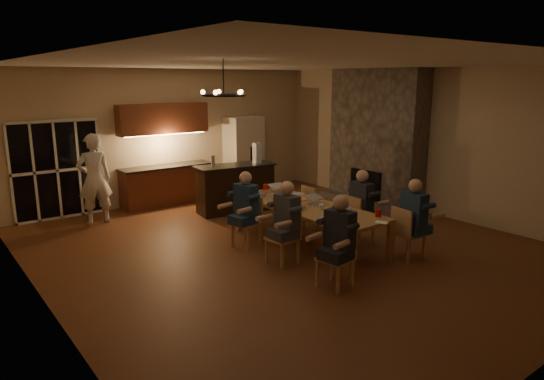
{
  "coord_description": "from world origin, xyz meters",
  "views": [
    {
      "loc": [
        -5.25,
        -6.38,
        2.94
      ],
      "look_at": [
        -0.12,
        0.3,
        1.02
      ],
      "focal_mm": 32.0,
      "sensor_mm": 36.0,
      "label": 1
    }
  ],
  "objects": [
    {
      "name": "plate_far",
      "position": [
        0.78,
        0.64,
        0.76
      ],
      "size": [
        0.23,
        0.23,
        0.02
      ],
      "primitive_type": "cylinder",
      "color": "silver",
      "rests_on": "dining_table"
    },
    {
      "name": "kitchenette",
      "position": [
        -0.3,
        4.2,
        1.2
      ],
      "size": [
        2.24,
        0.68,
        2.4
      ],
      "primitive_type": null,
      "color": "brown",
      "rests_on": "ground"
    },
    {
      "name": "redcup_mid",
      "position": [
        -0.01,
        0.33,
        0.81
      ],
      "size": [
        0.09,
        0.09,
        0.12
      ],
      "primitive_type": "cylinder",
      "color": "#B2110B",
      "rests_on": "dining_table"
    },
    {
      "name": "laptop_d",
      "position": [
        0.54,
        -0.22,
        0.86
      ],
      "size": [
        0.35,
        0.31,
        0.23
      ],
      "primitive_type": null,
      "rotation": [
        0.0,
        0.0,
        0.1
      ],
      "color": "silver",
      "rests_on": "dining_table"
    },
    {
      "name": "person_right_near",
      "position": [
        1.25,
        -1.73,
        0.69
      ],
      "size": [
        0.65,
        0.65,
        1.38
      ],
      "primitive_type": null,
      "rotation": [
        0.0,
        0.0,
        1.48
      ],
      "color": "#1E324B",
      "rests_on": "ground"
    },
    {
      "name": "notepad",
      "position": [
        0.56,
        -1.65,
        0.76
      ],
      "size": [
        0.2,
        0.23,
        0.01
      ],
      "primitive_type": "cube",
      "rotation": [
        0.0,
        0.0,
        0.4
      ],
      "color": "white",
      "rests_on": "dining_table"
    },
    {
      "name": "standing_person",
      "position": [
        -2.2,
        3.61,
        0.94
      ],
      "size": [
        0.71,
        0.49,
        1.89
      ],
      "primitive_type": "imported",
      "rotation": [
        0.0,
        0.0,
        3.09
      ],
      "color": "white",
      "rests_on": "ground"
    },
    {
      "name": "chair_right_far",
      "position": [
        1.18,
        0.52,
        0.45
      ],
      "size": [
        0.48,
        0.48,
        0.89
      ],
      "primitive_type": null,
      "rotation": [
        0.0,
        0.0,
        1.48
      ],
      "color": "tan",
      "rests_on": "ground"
    },
    {
      "name": "refrigerator",
      "position": [
        1.9,
        4.15,
        1.0
      ],
      "size": [
        0.9,
        0.68,
        2.0
      ],
      "primitive_type": "cube",
      "color": "beige",
      "rests_on": "ground"
    },
    {
      "name": "mug_back",
      "position": [
        0.05,
        0.62,
        0.8
      ],
      "size": [
        0.08,
        0.08,
        0.1
      ],
      "primitive_type": "cylinder",
      "color": "silver",
      "rests_on": "dining_table"
    },
    {
      "name": "mug_mid",
      "position": [
        0.41,
        0.5,
        0.8
      ],
      "size": [
        0.09,
        0.09,
        0.1
      ],
      "primitive_type": "cylinder",
      "color": "silver",
      "rests_on": "dining_table"
    },
    {
      "name": "chair_left_far",
      "position": [
        -0.52,
        0.54,
        0.45
      ],
      "size": [
        0.54,
        0.54,
        0.89
      ],
      "primitive_type": null,
      "rotation": [
        0.0,
        0.0,
        -1.3
      ],
      "color": "tan",
      "rests_on": "ground"
    },
    {
      "name": "floor",
      "position": [
        0.0,
        0.0,
        0.0
      ],
      "size": [
        9.0,
        9.0,
        0.0
      ],
      "primitive_type": "plane",
      "color": "brown",
      "rests_on": "ground"
    },
    {
      "name": "bar_bottle",
      "position": [
        0.13,
        2.76,
        1.2
      ],
      "size": [
        0.08,
        0.08,
        0.24
      ],
      "primitive_type": "cylinder",
      "color": "#99999E",
      "rests_on": "bar_island"
    },
    {
      "name": "chair_right_mid",
      "position": [
        1.24,
        -0.58,
        0.45
      ],
      "size": [
        0.46,
        0.46,
        0.89
      ],
      "primitive_type": null,
      "rotation": [
        0.0,
        0.0,
        1.52
      ],
      "color": "tan",
      "rests_on": "ground"
    },
    {
      "name": "chair_right_near",
      "position": [
        1.27,
        -1.65,
        0.45
      ],
      "size": [
        0.48,
        0.48,
        0.89
      ],
      "primitive_type": null,
      "rotation": [
        0.0,
        0.0,
        1.47
      ],
      "color": "tan",
      "rests_on": "ground"
    },
    {
      "name": "redcup_near",
      "position": [
        0.79,
        -1.38,
        0.81
      ],
      "size": [
        0.1,
        0.1,
        0.12
      ],
      "primitive_type": "cylinder",
      "color": "#B2110B",
      "rests_on": "dining_table"
    },
    {
      "name": "ceiling",
      "position": [
        0.0,
        0.0,
        3.22
      ],
      "size": [
        8.0,
        9.0,
        0.04
      ],
      "primitive_type": "cube",
      "color": "white",
      "rests_on": "back_wall"
    },
    {
      "name": "french_doors",
      "position": [
        -2.7,
        4.47,
        1.05
      ],
      "size": [
        1.86,
        0.08,
        2.1
      ],
      "primitive_type": "cube",
      "color": "black",
      "rests_on": "ground"
    },
    {
      "name": "right_wall",
      "position": [
        4.02,
        0.0,
        1.6
      ],
      "size": [
        0.04,
        9.0,
        3.2
      ],
      "primitive_type": "cube",
      "color": "#C2AB89",
      "rests_on": "ground"
    },
    {
      "name": "chandelier",
      "position": [
        -1.91,
        -1.02,
        2.75
      ],
      "size": [
        0.56,
        0.56,
        0.03
      ],
      "primitive_type": "torus",
      "color": "black",
      "rests_on": "ceiling"
    },
    {
      "name": "person_left_far",
      "position": [
        -0.56,
        0.48,
        0.69
      ],
      "size": [
        0.7,
        0.7,
        1.38
      ],
      "primitive_type": null,
      "rotation": [
        0.0,
        0.0,
        -1.39
      ],
      "color": "#1E324B",
      "rests_on": "ground"
    },
    {
      "name": "left_wall",
      "position": [
        -4.02,
        0.0,
        1.6
      ],
      "size": [
        0.04,
        9.0,
        3.2
      ],
      "primitive_type": "cube",
      "color": "#C2AB89",
      "rests_on": "ground"
    },
    {
      "name": "person_right_mid",
      "position": [
        1.18,
        -0.65,
        0.69
      ],
      "size": [
        0.62,
        0.62,
        1.38
      ],
      "primitive_type": null,
      "rotation": [
        0.0,
        0.0,
        1.54
      ],
      "color": "#202229",
      "rests_on": "ground"
    },
    {
      "name": "person_left_near",
      "position": [
        -0.5,
        -1.77,
        0.69
      ],
      "size": [
        0.68,
        0.68,
        1.38
      ],
      "primitive_type": null,
      "rotation": [
        0.0,
        0.0,
        -1.43
      ],
      "color": "#202229",
      "rests_on": "ground"
    },
    {
      "name": "can_silver",
      "position": [
        0.36,
        -0.77,
        0.81
      ],
      "size": [
        0.06,
        0.06,
        0.12
      ],
      "primitive_type": "cylinder",
      "color": "#B2B2B7",
      "rests_on": "dining_table"
    },
    {
      "name": "plate_left",
      "position": [
        0.04,
        -0.97,
        0.76
      ],
      "size": [
        0.26,
        0.26,
        0.02
      ],
      "primitive_type": "cylinder",
      "color": "silver",
      "rests_on": "dining_table"
    },
    {
      "name": "laptop_f",
      "position": [
        0.57,
        0.94,
        0.86
      ],
      "size": [
        0.34,
        0.3,
        0.23
      ],
      "primitive_type": null,
      "rotation": [
        0.0,
        0.0,
        -0.07
      ],
      "color": "silver",
      "rests_on": "dining_table"
    },
    {
      "name": "redcup_far",
      "position": [
        0.51,
        1.32,
        0.81
      ],
      "size": [
        0.1,
        0.1,
        0.12
      ],
      "primitive_type": "cylinder",
      "color": "#B2110B",
      "rests_on": "dining_table"
    },
    {
      "name": "laptop_c",
      "position": [
        0.08,
        -0.1,
        0.86
      ],
      "size": [
        0.33,
        0.29,
        0.23
      ],
      "primitive_type": null,
      "rotation": [
        0.0,
        0.0,
        3.12
      ],
      "color": "silver",
      "rests_on": "dining_table"
    },
    {
      "name": "laptop_b",
      "position": [
        0.56,
        -0.94,
        0.86
      ],
      "size": [
        0.41,
        0.4,
        0.23
      ],
      "primitive_type": null,
      "rotation": [
        0.0,
        0.0,
        0.49
      ],
      "color": "silver",
      "rests_on": "dining_table"
    },
    {
      "name": "fireplace",
      "position": [
        3.7,
        1.2,
        1.6
      ],
      "size": [
        0.58,
        2.5,
        3.2
      ],
      "primitive_type": "cube",
      "color": "#6D6256",
      "rests_on": "ground"
    },
    {
      "name": "mug_front",
      "position": [
        0.35,
        -0.5,
        0.8
      ],
      "size": [
        0.09,
        0.09,
        0.1
      ],
      "primitive_type": "cylinder",
      "color": "silver",
      "rests_on": "dining_table"
    },
    {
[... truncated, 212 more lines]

